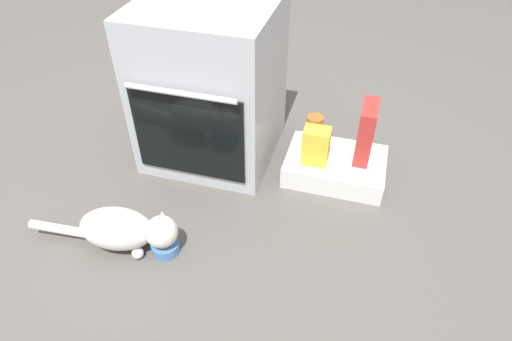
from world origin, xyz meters
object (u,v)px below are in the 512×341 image
food_bowl (165,246)px  snack_bag (316,146)px  cereal_box (366,132)px  pantry_cabinet (335,166)px  sauce_jar (314,129)px  oven (211,84)px  cat (124,229)px

food_bowl → snack_bag: bearing=50.9°
food_bowl → cereal_box: 1.02m
pantry_cabinet → food_bowl: bearing=-131.7°
food_bowl → sauce_jar: size_ratio=0.81×
food_bowl → oven: bearing=93.2°
food_bowl → sauce_jar: bearing=59.0°
food_bowl → cat: 0.18m
oven → cereal_box: size_ratio=2.73×
pantry_cabinet → snack_bag: snack_bag is taller
pantry_cabinet → sauce_jar: (-0.13, 0.10, 0.12)m
cereal_box → cat: bearing=-139.9°
oven → cat: oven is taller
snack_bag → sauce_jar: bearing=101.9°
cat → cereal_box: size_ratio=2.27×
pantry_cabinet → sauce_jar: 0.21m
pantry_cabinet → cereal_box: bearing=20.7°
snack_bag → sauce_jar: size_ratio=1.29×
oven → pantry_cabinet: 0.71m
cereal_box → sauce_jar: 0.26m
pantry_cabinet → cat: 1.01m
food_bowl → cat: cat is taller
cereal_box → pantry_cabinet: bearing=-159.3°
snack_bag → pantry_cabinet: bearing=29.3°
snack_bag → cat: bearing=-136.1°
food_bowl → cat: bearing=-172.8°
snack_bag → oven: bearing=169.5°
snack_bag → cereal_box: 0.24m
pantry_cabinet → cat: (-0.75, -0.68, 0.05)m
pantry_cabinet → snack_bag: (-0.10, -0.05, 0.14)m
oven → sauce_jar: size_ratio=5.46×
pantry_cabinet → cereal_box: size_ratio=1.67×
oven → cereal_box: bearing=-0.2°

